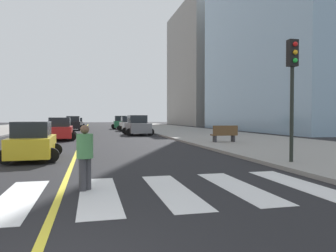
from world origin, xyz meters
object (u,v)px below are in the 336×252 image
(car_gray_fifth, at_px, (137,126))
(car_white_second, at_px, (128,124))
(traffic_light_near_corner, at_px, (292,76))
(pedestrian_crossing, at_px, (85,154))
(car_black_nearest, at_px, (74,124))
(park_bench, at_px, (224,134))
(car_silver_third, at_px, (78,123))
(car_green_sixth, at_px, (121,123))
(car_red_seventh, at_px, (60,130))
(car_yellow_fourth, at_px, (33,142))

(car_gray_fifth, bearing_deg, car_white_second, -93.03)
(traffic_light_near_corner, distance_m, pedestrian_crossing, 8.32)
(car_black_nearest, distance_m, park_bench, 28.47)
(car_black_nearest, distance_m, traffic_light_near_corner, 37.19)
(car_silver_third, relative_size, park_bench, 2.09)
(traffic_light_near_corner, relative_size, pedestrian_crossing, 2.79)
(car_black_nearest, relative_size, traffic_light_near_corner, 0.96)
(car_green_sixth, relative_size, pedestrian_crossing, 2.76)
(car_black_nearest, relative_size, car_red_seventh, 1.08)
(car_red_seventh, distance_m, traffic_light_near_corner, 19.14)
(car_green_sixth, distance_m, car_red_seventh, 23.94)
(car_silver_third, bearing_deg, car_yellow_fourth, -91.85)
(car_gray_fifth, distance_m, park_bench, 13.16)
(car_black_nearest, relative_size, car_gray_fifth, 0.96)
(car_white_second, relative_size, traffic_light_near_corner, 0.93)
(car_white_second, distance_m, pedestrian_crossing, 34.82)
(car_green_sixth, bearing_deg, traffic_light_near_corner, 96.68)
(car_silver_third, distance_m, car_red_seventh, 34.44)
(car_yellow_fourth, height_order, car_green_sixth, car_green_sixth)
(traffic_light_near_corner, relative_size, park_bench, 2.54)
(car_black_nearest, bearing_deg, park_bench, -65.51)
(car_gray_fifth, bearing_deg, traffic_light_near_corner, 94.93)
(car_yellow_fourth, relative_size, car_gray_fifth, 0.82)
(car_green_sixth, height_order, pedestrian_crossing, car_green_sixth)
(car_black_nearest, relative_size, park_bench, 2.44)
(car_white_second, bearing_deg, pedestrian_crossing, 81.58)
(car_white_second, relative_size, car_silver_third, 1.13)
(car_white_second, distance_m, park_bench, 22.78)
(car_silver_third, xyz_separation_m, pedestrian_crossing, (2.14, -53.12, 0.13))
(car_silver_third, bearing_deg, car_red_seventh, -91.83)
(car_black_nearest, height_order, car_white_second, car_black_nearest)
(car_yellow_fourth, xyz_separation_m, car_gray_fifth, (7.07, 18.03, 0.17))
(car_gray_fifth, height_order, park_bench, car_gray_fifth)
(traffic_light_near_corner, distance_m, park_bench, 10.08)
(car_black_nearest, bearing_deg, car_green_sixth, 27.97)
(car_green_sixth, xyz_separation_m, car_red_seventh, (-6.81, -22.95, -0.09))
(car_black_nearest, height_order, park_bench, car_black_nearest)
(car_yellow_fourth, distance_m, park_bench, 12.56)
(car_black_nearest, bearing_deg, car_yellow_fourth, -88.77)
(car_white_second, bearing_deg, traffic_light_near_corner, 94.41)
(car_yellow_fourth, height_order, pedestrian_crossing, same)
(car_silver_third, height_order, park_bench, car_silver_third)
(car_black_nearest, xyz_separation_m, car_yellow_fourth, (-0.09, -31.75, -0.14))
(car_black_nearest, relative_size, car_yellow_fourth, 1.18)
(car_black_nearest, distance_m, car_green_sixth, 7.58)
(car_silver_third, xyz_separation_m, car_yellow_fourth, (-0.16, -46.63, -0.01))
(car_gray_fifth, relative_size, car_red_seventh, 1.12)
(car_silver_third, relative_size, traffic_light_near_corner, 0.82)
(car_red_seventh, bearing_deg, park_bench, -32.21)
(car_white_second, xyz_separation_m, car_yellow_fourth, (-7.21, -27.98, -0.12))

